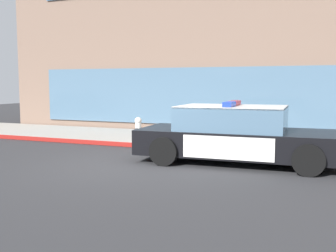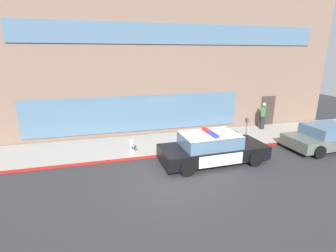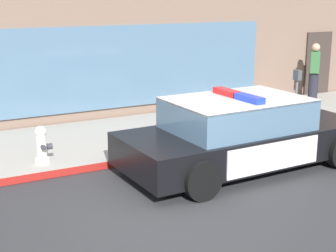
{
  "view_description": "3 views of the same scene",
  "coord_description": "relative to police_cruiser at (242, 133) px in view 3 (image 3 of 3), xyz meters",
  "views": [
    {
      "loc": [
        4.25,
        -8.29,
        1.92
      ],
      "look_at": [
        0.15,
        1.92,
        0.75
      ],
      "focal_mm": 42.88,
      "sensor_mm": 36.0,
      "label": 1
    },
    {
      "loc": [
        -2.43,
        -8.36,
        4.79
      ],
      "look_at": [
        0.57,
        2.85,
        1.41
      ],
      "focal_mm": 26.41,
      "sensor_mm": 36.0,
      "label": 2
    },
    {
      "loc": [
        -3.36,
        -6.29,
        3.27
      ],
      "look_at": [
        0.98,
        1.97,
        0.82
      ],
      "focal_mm": 54.09,
      "sensor_mm": 36.0,
      "label": 3
    }
  ],
  "objects": [
    {
      "name": "sidewalk",
      "position": [
        -2.22,
        2.75,
        -0.61
      ],
      "size": [
        48.0,
        3.26,
        0.15
      ],
      "primitive_type": "cube",
      "color": "#A39E93",
      "rests_on": "ground"
    },
    {
      "name": "curb_red_paint",
      "position": [
        -2.22,
        1.11,
        -0.61
      ],
      "size": [
        28.8,
        0.04,
        0.14
      ],
      "primitive_type": "cube",
      "color": "maroon",
      "rests_on": "ground"
    },
    {
      "name": "ground",
      "position": [
        -2.22,
        -1.28,
        -0.68
      ],
      "size": [
        48.0,
        48.0,
        0.0
      ],
      "primitive_type": "plane",
      "color": "#303033"
    },
    {
      "name": "police_cruiser",
      "position": [
        0.0,
        0.0,
        0.0
      ],
      "size": [
        4.91,
        2.28,
        1.49
      ],
      "rotation": [
        0.0,
        0.0,
        0.03
      ],
      "color": "black",
      "rests_on": "ground"
    },
    {
      "name": "parking_meter",
      "position": [
        2.78,
        1.65,
        0.4
      ],
      "size": [
        0.12,
        0.18,
        1.34
      ],
      "color": "slate",
      "rests_on": "sidewalk"
    },
    {
      "name": "fire_hydrant",
      "position": [
        -3.45,
        1.6,
        -0.18
      ],
      "size": [
        0.34,
        0.39,
        0.73
      ],
      "color": "silver",
      "rests_on": "sidewalk"
    },
    {
      "name": "pedestrian_on_sidewalk",
      "position": [
        5.17,
        3.58,
        0.33
      ],
      "size": [
        0.46,
        0.47,
        1.71
      ],
      "rotation": [
        0.0,
        0.0,
        2.43
      ],
      "color": "#23232D",
      "rests_on": "sidewalk"
    }
  ]
}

